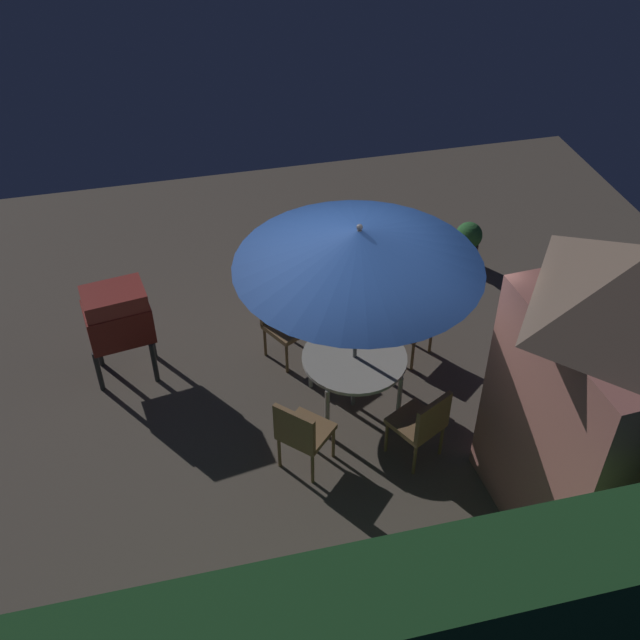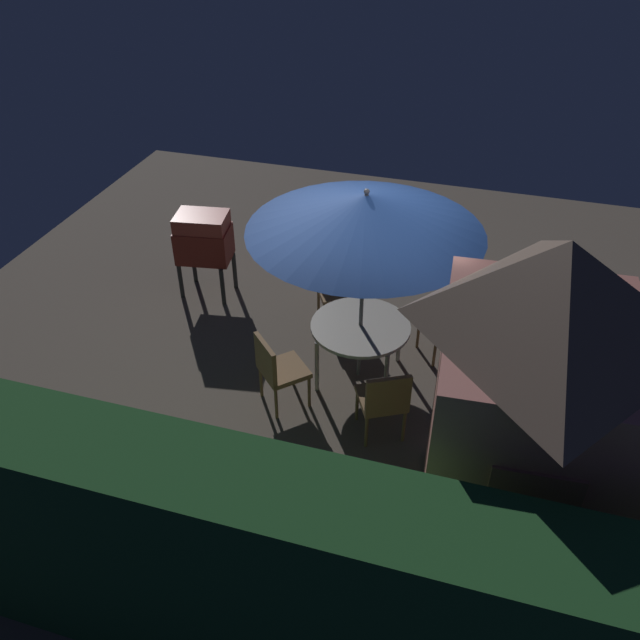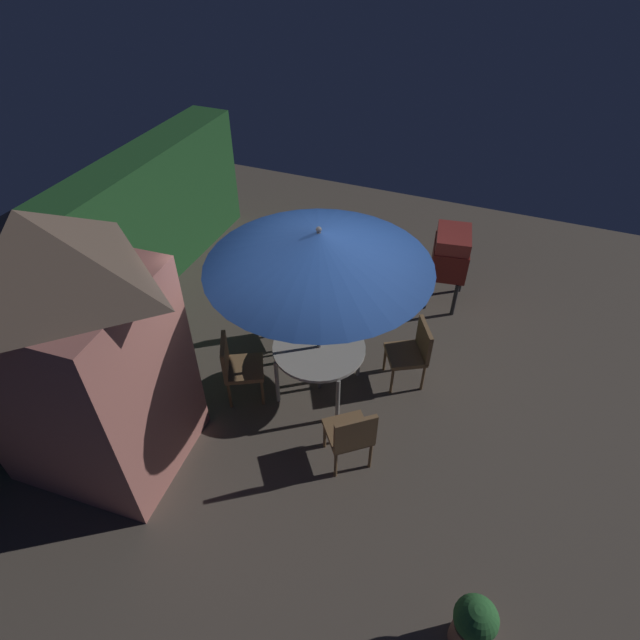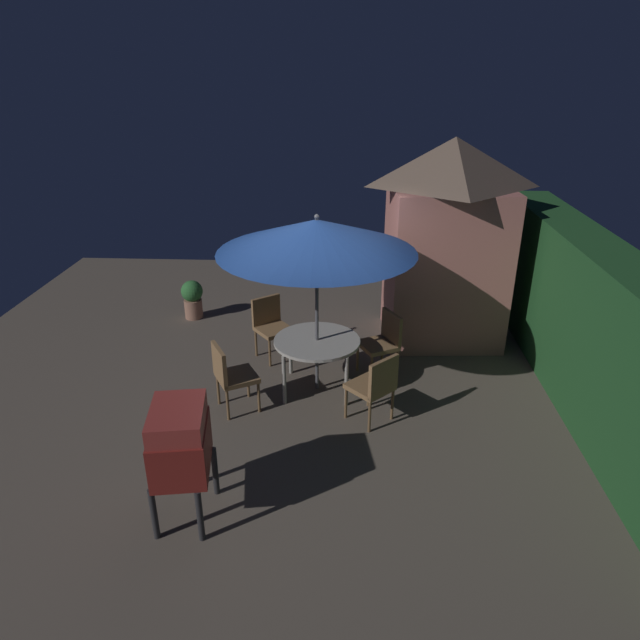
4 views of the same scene
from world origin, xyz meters
name	(u,v)px [view 3 (image 3 of 4)]	position (x,y,z in m)	size (l,w,h in m)	color
ground_plane	(330,382)	(0.00, 0.00, 0.00)	(11.00, 11.00, 0.00)	brown
hedge_backdrop	(92,262)	(0.00, 3.50, 1.01)	(6.80, 0.69, 2.03)	#1E4C23
garden_shed	(73,350)	(-1.86, 1.96, 1.56)	(1.61, 1.89, 3.07)	#B26B60
patio_table	(319,350)	(-0.13, 0.10, 0.66)	(1.12, 1.12, 0.73)	#B2ADA3
patio_umbrella	(319,249)	(-0.13, 0.10, 2.11)	(2.44, 2.44, 2.37)	#4C4C51
bbq_grill	(451,253)	(2.28, -1.01, 0.85)	(0.77, 0.60, 1.20)	maroon
chair_near_shed	(289,309)	(0.61, 0.84, 0.52)	(0.65, 0.65, 0.90)	olive
chair_far_side	(237,365)	(-0.60, 0.99, 0.52)	(0.62, 0.63, 0.90)	olive
chair_toward_hedge	(351,434)	(-1.06, -0.63, 0.52)	(0.65, 0.65, 0.90)	olive
chair_toward_house	(413,350)	(0.44, -0.93, 0.52)	(0.63, 0.63, 0.90)	olive
potted_plant_by_shed	(473,624)	(-2.36, -2.15, 0.36)	(0.37, 0.37, 0.67)	#936651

